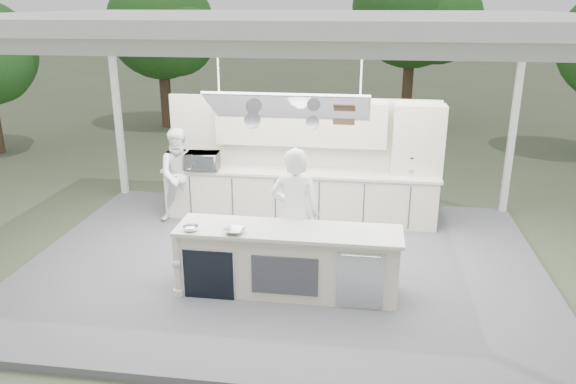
% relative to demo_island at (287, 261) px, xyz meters
% --- Properties ---
extents(ground, '(90.00, 90.00, 0.00)m').
position_rel_demo_island_xyz_m(ground, '(-0.18, 0.91, -0.60)').
color(ground, '#454E36').
rests_on(ground, ground).
extents(stage_deck, '(8.00, 6.00, 0.12)m').
position_rel_demo_island_xyz_m(stage_deck, '(-0.18, 0.91, -0.54)').
color(stage_deck, '#56555A').
rests_on(stage_deck, ground).
extents(tent, '(8.20, 6.20, 3.86)m').
position_rel_demo_island_xyz_m(tent, '(-0.18, 0.90, 3.11)').
color(tent, white).
rests_on(tent, ground).
extents(demo_island, '(3.10, 0.79, 0.95)m').
position_rel_demo_island_xyz_m(demo_island, '(0.00, 0.00, 0.00)').
color(demo_island, beige).
rests_on(demo_island, stage_deck).
extents(back_counter, '(5.08, 0.72, 0.95)m').
position_rel_demo_island_xyz_m(back_counter, '(-0.18, 2.81, 0.00)').
color(back_counter, beige).
rests_on(back_counter, stage_deck).
extents(back_wall_unit, '(5.05, 0.48, 2.25)m').
position_rel_demo_island_xyz_m(back_wall_unit, '(0.27, 3.03, 0.98)').
color(back_wall_unit, beige).
rests_on(back_wall_unit, stage_deck).
extents(tree_cluster, '(19.55, 9.40, 5.85)m').
position_rel_demo_island_xyz_m(tree_cluster, '(-0.34, 10.68, 2.69)').
color(tree_cluster, '#442E22').
rests_on(tree_cluster, ground).
extents(head_chef, '(0.72, 0.47, 1.97)m').
position_rel_demo_island_xyz_m(head_chef, '(0.04, 0.51, 0.51)').
color(head_chef, white).
rests_on(head_chef, stage_deck).
extents(sous_chef, '(1.03, 0.91, 1.75)m').
position_rel_demo_island_xyz_m(sous_chef, '(-2.32, 2.46, 0.40)').
color(sous_chef, white).
rests_on(sous_chef, stage_deck).
extents(toaster_oven, '(0.62, 0.45, 0.33)m').
position_rel_demo_island_xyz_m(toaster_oven, '(-1.95, 2.61, 0.64)').
color(toaster_oven, silver).
rests_on(toaster_oven, back_counter).
extents(bowl_large, '(0.32, 0.32, 0.07)m').
position_rel_demo_island_xyz_m(bowl_large, '(-0.67, -0.24, 0.51)').
color(bowl_large, '#AEB1B5').
rests_on(bowl_large, demo_island).
extents(bowl_small, '(0.28, 0.28, 0.07)m').
position_rel_demo_island_xyz_m(bowl_small, '(-1.28, -0.24, 0.51)').
color(bowl_small, silver).
rests_on(bowl_small, demo_island).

